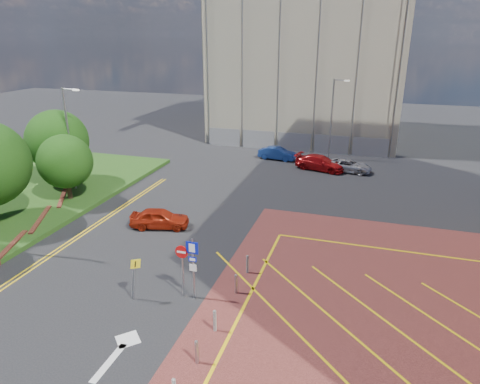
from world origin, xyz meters
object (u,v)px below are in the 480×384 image
at_px(lamp_left_far, 69,135).
at_px(lamp_back, 332,116).
at_px(sign_cluster, 189,262).
at_px(tree_d, 57,141).
at_px(car_red_back, 320,163).
at_px(car_silver_back, 348,166).
at_px(tree_c, 65,161).
at_px(warning_sign, 134,274).
at_px(car_red_left, 160,218).
at_px(car_blue_back, 277,153).

relative_size(lamp_left_far, lamp_back, 1.00).
height_order(lamp_back, sign_cluster, lamp_back).
bearing_deg(tree_d, car_red_back, 28.31).
relative_size(lamp_left_far, car_silver_back, 1.92).
height_order(tree_c, car_red_back, tree_c).
xyz_separation_m(lamp_back, warning_sign, (-6.19, -27.95, -2.93)).
xyz_separation_m(sign_cluster, car_red_left, (-5.14, 6.86, -1.30)).
distance_m(lamp_back, car_red_left, 22.35).
height_order(car_blue_back, car_silver_back, car_blue_back).
bearing_deg(car_red_back, sign_cluster, -174.04).
relative_size(tree_c, sign_cluster, 1.53).
relative_size(lamp_left_far, car_red_left, 2.09).
distance_m(warning_sign, car_red_back, 24.49).
distance_m(lamp_left_far, car_blue_back, 19.95).
xyz_separation_m(tree_c, lamp_back, (17.58, 18.00, 1.17)).
bearing_deg(lamp_back, tree_d, -143.91).
distance_m(tree_d, car_red_back, 23.10).
relative_size(tree_c, car_red_back, 1.04).
distance_m(tree_c, car_blue_back, 20.62).
relative_size(tree_c, car_blue_back, 1.28).
height_order(sign_cluster, car_blue_back, sign_cluster).
bearing_deg(tree_c, car_blue_back, 52.27).
bearing_deg(car_red_left, lamp_left_far, 51.99).
distance_m(lamp_left_far, car_silver_back, 24.27).
xyz_separation_m(tree_c, sign_cluster, (13.80, -9.02, -1.24)).
height_order(lamp_left_far, car_red_back, lamp_left_far).
xyz_separation_m(tree_c, car_silver_back, (19.72, 14.09, -2.62)).
bearing_deg(car_red_left, warning_sign, -175.28).
xyz_separation_m(lamp_left_far, car_red_left, (9.58, -4.15, -4.01)).
relative_size(warning_sign, car_silver_back, 0.54).
xyz_separation_m(tree_d, car_silver_back, (22.72, 11.09, -3.29)).
xyz_separation_m(car_red_left, car_red_back, (8.48, 16.00, 0.03)).
distance_m(tree_d, sign_cluster, 20.74).
bearing_deg(sign_cluster, tree_d, 144.42).
relative_size(warning_sign, car_blue_back, 0.59).
bearing_deg(lamp_back, car_blue_back, -160.27).
relative_size(tree_d, car_red_left, 1.58).
bearing_deg(lamp_left_far, car_red_left, -23.43).
height_order(tree_d, car_red_left, tree_d).
bearing_deg(car_blue_back, sign_cluster, -169.77).
bearing_deg(car_red_left, tree_c, 61.47).
relative_size(car_red_back, car_silver_back, 1.13).
height_order(lamp_left_far, sign_cluster, lamp_left_far).
bearing_deg(sign_cluster, tree_c, 146.84).
xyz_separation_m(lamp_back, car_silver_back, (2.15, -3.91, -3.78)).
bearing_deg(tree_d, lamp_left_far, -25.68).
relative_size(car_blue_back, car_silver_back, 0.92).
xyz_separation_m(tree_c, car_blue_back, (12.52, 16.19, -2.56)).
distance_m(tree_d, lamp_back, 25.47).
bearing_deg(warning_sign, tree_c, 138.87).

